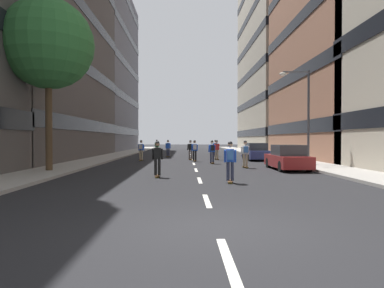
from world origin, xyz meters
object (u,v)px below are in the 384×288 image
skater_3 (215,147)px  skater_6 (190,149)px  skater_1 (157,146)px  skater_9 (245,152)px  streetlamp_right (303,106)px  skater_5 (230,159)px  skater_4 (217,149)px  skater_7 (168,147)px  skater_0 (141,149)px  parked_car_near (256,152)px  skater_2 (195,149)px  skater_10 (212,150)px  street_tree_near (48,44)px  parked_car_mid (288,158)px  skater_8 (157,157)px

skater_3 → skater_6: same height
skater_1 → skater_9: size_ratio=1.00×
streetlamp_right → skater_5: streetlamp_right is taller
skater_4 → skater_7: same height
skater_0 → skater_6: (4.28, 0.80, -0.03)m
skater_3 → skater_5: bearing=-93.5°
skater_0 → parked_car_near: bearing=2.3°
skater_2 → skater_4: bearing=46.3°
skater_7 → parked_car_near: bearing=-34.7°
skater_1 → skater_9: same height
skater_6 → skater_10: bearing=-71.0°
parked_car_near → street_tree_near: street_tree_near is taller
skater_9 → skater_7: bearing=112.9°
parked_car_mid → skater_0: bearing=139.0°
skater_3 → parked_car_mid: bearing=-79.1°
skater_2 → skater_9: (3.10, -6.32, 0.00)m
street_tree_near → streetlamp_right: street_tree_near is taller
skater_4 → skater_5: size_ratio=1.00×
skater_4 → skater_9: (1.05, -8.45, 0.03)m
parked_car_near → skater_5: skater_5 is taller
skater_0 → skater_5: bearing=-68.8°
skater_4 → skater_6: bearing=-175.8°
skater_9 → street_tree_near: bearing=-166.5°
skater_9 → skater_4: bearing=97.1°
parked_car_mid → skater_6: bearing=121.1°
skater_1 → skater_10: bearing=-70.7°
skater_5 → skater_3: bearing=86.5°
parked_car_near → skater_1: 15.09m
street_tree_near → skater_2: (8.37, 9.06, -6.10)m
skater_3 → skater_8: 19.85m
skater_3 → skater_2: bearing=-107.3°
street_tree_near → skater_7: street_tree_near is taller
parked_car_mid → skater_8: (-7.60, -3.83, 0.29)m
skater_2 → skater_7: 7.59m
streetlamp_right → parked_car_near: bearing=107.7°
skater_6 → skater_9: bearing=-67.6°
streetlamp_right → skater_6: 10.68m
skater_4 → skater_6: (-2.36, -0.17, 0.00)m
skater_10 → skater_2: bearing=115.8°
street_tree_near → skater_0: street_tree_near is taller
skater_7 → skater_9: (5.67, -13.45, 0.03)m
skater_0 → skater_8: same height
street_tree_near → skater_9: 13.28m
skater_4 → skater_6: 2.37m
skater_3 → skater_8: bearing=-103.4°
skater_8 → skater_10: same height
streetlamp_right → skater_0: streetlamp_right is taller
parked_car_mid → skater_9: 2.69m
skater_1 → skater_7: (1.66, -5.99, -0.03)m
parked_car_mid → skater_0: (-10.05, 8.75, 0.32)m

